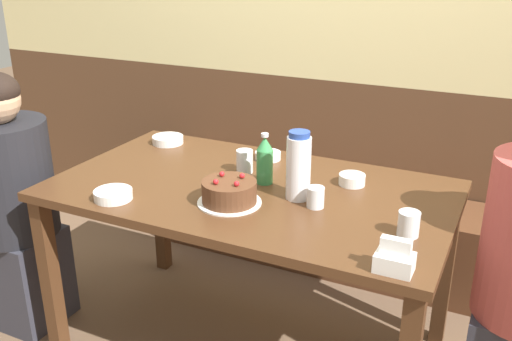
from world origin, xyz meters
TOP-DOWN VIEW (x-y plane):
  - back_wall at (0.00, 1.05)m, footprint 4.80×0.04m
  - bench_seat at (0.00, 0.83)m, footprint 1.85×0.38m
  - dining_table at (0.00, 0.00)m, footprint 1.55×0.89m
  - birthday_cake at (0.00, -0.17)m, footprint 0.24×0.24m
  - water_pitcher at (0.21, -0.02)m, footprint 0.09×0.09m
  - soju_bottle at (0.03, 0.06)m, footprint 0.07×0.07m
  - napkin_holder at (0.65, -0.38)m, footprint 0.11×0.08m
  - bowl_soup_white at (-0.41, -0.33)m, footprint 0.14×0.14m
  - bowl_rice_small at (-0.07, 0.31)m, footprint 0.11×0.11m
  - bowl_side_dish at (0.35, 0.19)m, footprint 0.10×0.10m
  - bowl_sauce_shallow at (-0.59, 0.30)m, footprint 0.15×0.15m
  - glass_water_tall at (0.29, -0.07)m, footprint 0.06×0.06m
  - glass_tumbler_short at (0.64, -0.14)m, footprint 0.07×0.07m
  - glass_shot_small at (-0.09, 0.13)m, footprint 0.07×0.07m
  - person_teal_shirt at (-1.03, -0.27)m, footprint 0.38×0.38m

SIDE VIEW (x-z plane):
  - bench_seat at x=0.00m, z-range 0.00..0.43m
  - person_teal_shirt at x=-1.03m, z-range 0.00..1.17m
  - dining_table at x=0.00m, z-range 0.29..1.05m
  - bowl_rice_small at x=-0.07m, z-range 0.76..0.79m
  - bowl_soup_white at x=-0.41m, z-range 0.76..0.79m
  - bowl_sauce_shallow at x=-0.59m, z-range 0.76..0.79m
  - bowl_side_dish at x=0.35m, z-range 0.76..0.80m
  - glass_water_tall at x=0.29m, z-range 0.76..0.84m
  - napkin_holder at x=0.65m, z-range 0.74..0.85m
  - glass_tumbler_short at x=0.64m, z-range 0.76..0.84m
  - birthday_cake at x=0.00m, z-range 0.75..0.85m
  - glass_shot_small at x=-0.09m, z-range 0.76..0.85m
  - soju_bottle at x=0.03m, z-range 0.75..0.96m
  - water_pitcher at x=0.21m, z-range 0.76..1.02m
  - back_wall at x=0.00m, z-range 0.00..2.50m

